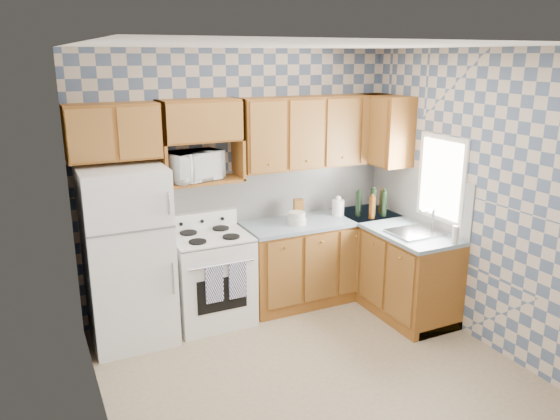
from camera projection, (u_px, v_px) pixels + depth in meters
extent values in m
plane|color=#7F6E53|center=(312.00, 371.00, 4.72)|extent=(3.40, 3.40, 0.00)
cube|color=slate|center=(241.00, 182.00, 5.74)|extent=(3.40, 0.02, 2.70)
cube|color=slate|center=(475.00, 199.00, 5.06)|extent=(0.02, 3.20, 2.70)
cube|color=silver|center=(276.00, 192.00, 5.94)|extent=(2.60, 0.02, 0.56)
cube|color=silver|center=(417.00, 195.00, 5.79)|extent=(0.02, 1.60, 0.56)
cube|color=white|center=(128.00, 256.00, 5.04)|extent=(0.75, 0.70, 1.68)
cube|color=white|center=(211.00, 279.00, 5.51)|extent=(0.76, 0.65, 0.90)
cube|color=silver|center=(210.00, 237.00, 5.38)|extent=(0.76, 0.65, 0.02)
cube|color=white|center=(201.00, 220.00, 5.60)|extent=(0.76, 0.08, 0.17)
cube|color=navy|center=(214.00, 284.00, 5.15)|extent=(0.17, 0.02, 0.36)
cube|color=navy|center=(237.00, 280.00, 5.24)|extent=(0.17, 0.02, 0.36)
cube|color=brown|center=(321.00, 260.00, 6.07)|extent=(1.75, 0.60, 0.88)
cube|color=brown|center=(391.00, 266.00, 5.87)|extent=(0.60, 1.60, 0.88)
cube|color=gray|center=(323.00, 220.00, 5.94)|extent=(1.77, 0.63, 0.04)
cube|color=gray|center=(393.00, 226.00, 5.75)|extent=(0.63, 1.60, 0.04)
cube|color=brown|center=(318.00, 131.00, 5.80)|extent=(1.75, 0.33, 0.74)
cube|color=brown|center=(112.00, 132.00, 4.89)|extent=(0.82, 0.33, 0.50)
cube|color=brown|center=(383.00, 130.00, 5.94)|extent=(0.33, 0.70, 0.74)
cube|color=brown|center=(203.00, 181.00, 5.38)|extent=(0.80, 0.33, 0.03)
imported|color=white|center=(193.00, 166.00, 5.32)|extent=(0.61, 0.50, 0.29)
cube|color=#B7B7BC|center=(415.00, 233.00, 5.44)|extent=(0.48, 0.40, 0.03)
cube|color=white|center=(441.00, 179.00, 5.41)|extent=(0.02, 0.66, 0.86)
cylinder|color=black|center=(373.00, 202.00, 6.00)|extent=(0.07, 0.07, 0.30)
cylinder|color=black|center=(384.00, 203.00, 5.99)|extent=(0.07, 0.07, 0.28)
cylinder|color=#592C0C|center=(382.00, 202.00, 6.10)|extent=(0.07, 0.07, 0.26)
cylinder|color=#592C0C|center=(372.00, 207.00, 5.91)|extent=(0.07, 0.07, 0.24)
cylinder|color=black|center=(359.00, 204.00, 5.99)|extent=(0.07, 0.07, 0.27)
cube|color=brown|center=(298.00, 209.00, 5.86)|extent=(0.13, 0.13, 0.22)
cylinder|color=white|center=(338.00, 208.00, 6.04)|extent=(0.13, 0.13, 0.17)
cylinder|color=beige|center=(455.00, 235.00, 5.13)|extent=(0.06, 0.06, 0.17)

